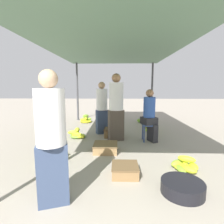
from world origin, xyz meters
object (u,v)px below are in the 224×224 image
(stool, at_px, (149,127))
(banana_pile_right_1, at_px, (185,165))
(banana_pile_left_0, at_px, (55,155))
(banana_pile_right_3, at_px, (143,121))
(banana_pile_left_1, at_px, (78,135))
(banana_pile_right_0, at_px, (151,128))
(banana_pile_left_2, at_px, (86,120))
(crate_near, at_px, (106,148))
(crate_mid, at_px, (112,132))
(crate_far, at_px, (125,170))
(shopper_walking_mid, at_px, (102,107))
(vendor_foreground, at_px, (51,137))
(basin_black, at_px, (182,187))
(banana_pile_right_2, at_px, (149,125))
(vendor_seated, at_px, (150,114))
(shopper_walking_far, at_px, (116,106))

(stool, height_order, banana_pile_right_1, stool)
(banana_pile_left_0, height_order, banana_pile_right_3, banana_pile_left_0)
(banana_pile_left_1, height_order, banana_pile_right_0, banana_pile_left_1)
(stool, distance_m, banana_pile_left_2, 3.14)
(banana_pile_right_1, bearing_deg, banana_pile_right_3, 92.05)
(stool, xyz_separation_m, banana_pile_right_1, (0.34, -1.61, -0.29))
(crate_near, bearing_deg, stool, 36.56)
(crate_mid, distance_m, crate_far, 2.24)
(banana_pile_left_2, bearing_deg, banana_pile_right_3, 0.09)
(banana_pile_left_0, distance_m, crate_far, 1.47)
(shopper_walking_mid, bearing_deg, crate_mid, -44.82)
(crate_far, bearing_deg, crate_mid, 96.73)
(vendor_foreground, distance_m, crate_far, 1.36)
(vendor_foreground, relative_size, basin_black, 2.83)
(banana_pile_right_2, bearing_deg, banana_pile_right_1, -89.34)
(banana_pile_right_1, distance_m, banana_pile_right_3, 3.96)
(crate_near, distance_m, crate_mid, 1.20)
(crate_near, bearing_deg, banana_pile_left_0, -155.69)
(basin_black, bearing_deg, banana_pile_right_1, 66.97)
(banana_pile_right_1, xyz_separation_m, banana_pile_right_2, (-0.04, 3.19, 0.01))
(vendor_seated, xyz_separation_m, banana_pile_left_0, (-2.06, -1.23, -0.63))
(basin_black, relative_size, crate_far, 1.34)
(banana_pile_left_0, distance_m, banana_pile_left_2, 3.58)
(basin_black, distance_m, banana_pile_left_0, 2.35)
(stool, xyz_separation_m, crate_near, (-1.08, -0.80, -0.27))
(banana_pile_left_2, bearing_deg, shopper_walking_far, -62.03)
(vendor_seated, distance_m, banana_pile_left_2, 3.21)
(banana_pile_left_1, relative_size, shopper_walking_far, 0.30)
(banana_pile_left_1, bearing_deg, crate_near, -50.45)
(stool, bearing_deg, banana_pile_right_3, 85.20)
(vendor_foreground, bearing_deg, banana_pile_right_1, 25.67)
(banana_pile_right_1, relative_size, crate_mid, 1.14)
(banana_pile_right_2, bearing_deg, crate_far, -106.33)
(banana_pile_right_0, xyz_separation_m, shopper_walking_far, (-1.12, -0.90, 0.79))
(banana_pile_right_0, distance_m, banana_pile_right_1, 2.55)
(vendor_seated, bearing_deg, banana_pile_right_3, 85.68)
(basin_black, distance_m, crate_near, 1.87)
(banana_pile_right_1, bearing_deg, crate_mid, 122.89)
(banana_pile_right_1, bearing_deg, shopper_walking_mid, 124.87)
(stool, relative_size, banana_pile_right_1, 0.84)
(stool, distance_m, basin_black, 2.31)
(banana_pile_right_0, height_order, crate_mid, banana_pile_right_0)
(basin_black, distance_m, banana_pile_right_0, 3.23)
(banana_pile_right_3, xyz_separation_m, shopper_walking_far, (-1.05, -2.31, 0.84))
(banana_pile_right_3, bearing_deg, vendor_foreground, -110.10)
(vendor_seated, height_order, shopper_walking_far, shopper_walking_far)
(crate_mid, xyz_separation_m, shopper_walking_far, (0.10, -0.36, 0.79))
(banana_pile_left_0, distance_m, shopper_walking_far, 1.93)
(stool, bearing_deg, banana_pile_right_0, 74.48)
(crate_near, bearing_deg, basin_black, -52.81)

